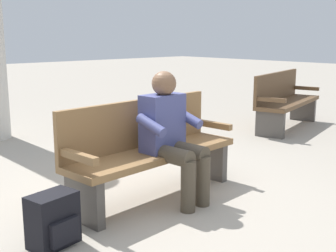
{
  "coord_description": "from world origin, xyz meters",
  "views": [
    {
      "loc": [
        2.58,
        2.98,
        1.49
      ],
      "look_at": [
        -0.03,
        0.15,
        0.7
      ],
      "focal_mm": 47.41,
      "sensor_mm": 36.0,
      "label": 1
    }
  ],
  "objects_px": {
    "person_seated": "(171,133)",
    "backpack": "(53,220)",
    "bench_near": "(149,148)",
    "bench_far": "(285,100)"
  },
  "relations": [
    {
      "from": "person_seated",
      "to": "backpack",
      "type": "distance_m",
      "value": 1.31
    },
    {
      "from": "bench_near",
      "to": "backpack",
      "type": "distance_m",
      "value": 1.23
    },
    {
      "from": "backpack",
      "to": "person_seated",
      "type": "bearing_deg",
      "value": -176.17
    },
    {
      "from": "person_seated",
      "to": "backpack",
      "type": "bearing_deg",
      "value": -0.17
    },
    {
      "from": "bench_near",
      "to": "person_seated",
      "type": "relative_size",
      "value": 1.55
    },
    {
      "from": "bench_near",
      "to": "backpack",
      "type": "height_order",
      "value": "bench_near"
    },
    {
      "from": "person_seated",
      "to": "bench_far",
      "type": "bearing_deg",
      "value": -166.37
    },
    {
      "from": "bench_near",
      "to": "bench_far",
      "type": "distance_m",
      "value": 3.76
    },
    {
      "from": "person_seated",
      "to": "bench_far",
      "type": "height_order",
      "value": "person_seated"
    },
    {
      "from": "person_seated",
      "to": "bench_far",
      "type": "distance_m",
      "value": 3.76
    }
  ]
}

